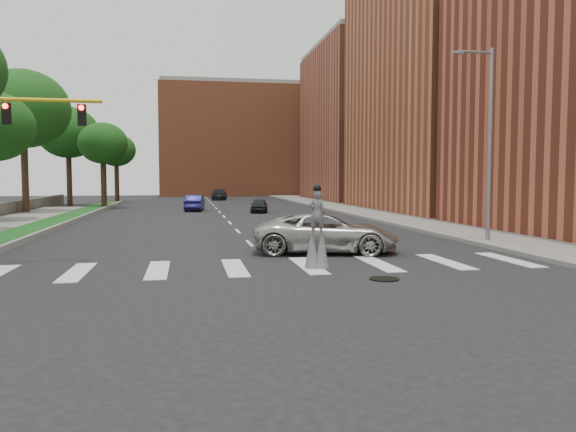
% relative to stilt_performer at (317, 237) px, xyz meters
% --- Properties ---
extents(ground_plane, '(160.00, 160.00, 0.00)m').
position_rel_stilt_performer_xyz_m(ground_plane, '(-1.45, -0.36, -1.08)').
color(ground_plane, black).
rests_on(ground_plane, ground).
extents(grass_median, '(2.00, 60.00, 0.25)m').
position_rel_stilt_performer_xyz_m(grass_median, '(-12.95, 19.64, -0.96)').
color(grass_median, '#134417').
rests_on(grass_median, ground).
extents(median_curb, '(0.20, 60.00, 0.28)m').
position_rel_stilt_performer_xyz_m(median_curb, '(-11.90, 19.64, -0.94)').
color(median_curb, gray).
rests_on(median_curb, ground).
extents(sidewalk_right, '(5.00, 90.00, 0.18)m').
position_rel_stilt_performer_xyz_m(sidewalk_right, '(11.05, 24.64, -0.99)').
color(sidewalk_right, slate).
rests_on(sidewalk_right, ground).
extents(manhole, '(0.90, 0.90, 0.04)m').
position_rel_stilt_performer_xyz_m(manhole, '(1.55, -2.36, -1.06)').
color(manhole, black).
rests_on(manhole, ground).
extents(building_mid, '(16.00, 22.00, 24.00)m').
position_rel_stilt_performer_xyz_m(building_mid, '(20.55, 29.64, 10.92)').
color(building_mid, '#B15937').
rests_on(building_mid, ground).
extents(building_far, '(16.00, 22.00, 20.00)m').
position_rel_stilt_performer_xyz_m(building_far, '(20.55, 53.64, 8.92)').
color(building_far, '#A4533C').
rests_on(building_far, ground).
extents(building_backdrop, '(26.00, 14.00, 18.00)m').
position_rel_stilt_performer_xyz_m(building_backdrop, '(4.55, 77.64, 7.92)').
color(building_backdrop, '#B15937').
rests_on(building_backdrop, ground).
extents(streetlight, '(2.05, 0.20, 9.00)m').
position_rel_stilt_performer_xyz_m(streetlight, '(9.45, 5.64, 3.81)').
color(streetlight, slate).
rests_on(streetlight, ground).
extents(stilt_performer, '(0.83, 0.60, 2.86)m').
position_rel_stilt_performer_xyz_m(stilt_performer, '(0.00, 0.00, 0.00)').
color(stilt_performer, black).
rests_on(stilt_performer, ground).
extents(suv_crossing, '(6.33, 3.87, 1.64)m').
position_rel_stilt_performer_xyz_m(suv_crossing, '(1.28, 3.82, -0.26)').
color(suv_crossing, '#AEABA4').
rests_on(suv_crossing, ground).
extents(car_near, '(2.01, 3.79, 1.23)m').
position_rel_stilt_performer_xyz_m(car_near, '(1.93, 30.21, -0.47)').
color(car_near, black).
rests_on(car_near, ground).
extents(car_mid, '(1.98, 4.55, 1.45)m').
position_rel_stilt_performer_xyz_m(car_mid, '(-3.60, 33.76, -0.36)').
color(car_mid, navy).
rests_on(car_mid, ground).
extents(car_far, '(2.48, 5.06, 1.42)m').
position_rel_stilt_performer_xyz_m(car_far, '(0.05, 57.85, -0.37)').
color(car_far, black).
rests_on(car_far, ground).
extents(tree_4, '(7.59, 7.59, 11.96)m').
position_rel_stilt_performer_xyz_m(tree_4, '(-17.53, 31.52, 7.62)').
color(tree_4, black).
rests_on(tree_4, ground).
extents(tree_5, '(6.37, 6.37, 10.51)m').
position_rel_stilt_performer_xyz_m(tree_5, '(-16.56, 44.50, 6.68)').
color(tree_5, black).
rests_on(tree_5, ground).
extents(tree_6, '(4.73, 4.73, 8.40)m').
position_rel_stilt_performer_xyz_m(tree_6, '(-12.27, 38.80, 5.24)').
color(tree_6, black).
rests_on(tree_6, ground).
extents(tree_7, '(4.70, 4.70, 8.38)m').
position_rel_stilt_performer_xyz_m(tree_7, '(-12.69, 52.97, 5.23)').
color(tree_7, black).
rests_on(tree_7, ground).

